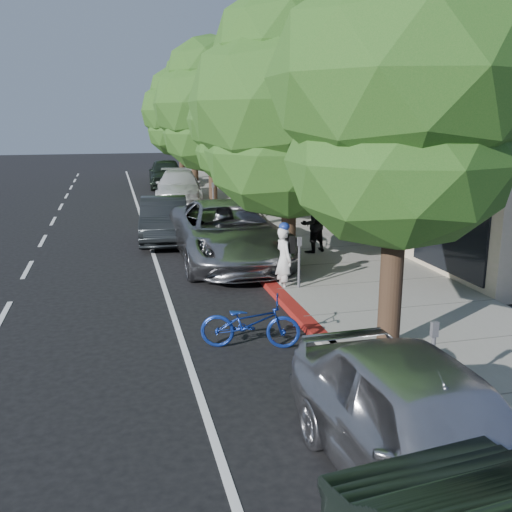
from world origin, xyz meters
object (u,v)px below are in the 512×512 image
object	(u,v)px
pedestrian	(312,224)
street_tree_5	(181,112)
street_tree_0	(403,85)
dark_sedan	(164,220)
street_tree_2	(240,122)
cyclist	(284,259)
near_car_a	(428,433)
street_tree_3	(212,106)
white_pickup	(179,187)
silver_suv	(228,232)
dark_suv_far	(166,173)
street_tree_1	(290,106)
bicycle	(250,323)
street_tree_4	(193,104)

from	to	relation	value
pedestrian	street_tree_5	bearing A→B (deg)	-110.51
street_tree_0	dark_sedan	xyz separation A→B (m)	(-2.96, 11.00, -3.96)
street_tree_2	cyclist	size ratio (longest dim) A/B	4.03
near_car_a	pedestrian	size ratio (longest dim) A/B	2.69
street_tree_3	white_pickup	bearing A→B (deg)	125.88
street_tree_2	street_tree_5	distance (m)	18.01
silver_suv	pedestrian	world-z (taller)	pedestrian
pedestrian	cyclist	bearing A→B (deg)	36.13
dark_suv_far	street_tree_2	bearing A→B (deg)	-81.53
dark_sedan	street_tree_2	bearing A→B (deg)	24.06
street_tree_1	dark_sedan	size ratio (longest dim) A/B	1.67
near_car_a	street_tree_5	bearing A→B (deg)	85.88
street_tree_1	street_tree_3	world-z (taller)	street_tree_3
dark_suv_far	silver_suv	bearing A→B (deg)	-86.98
street_tree_2	bicycle	xyz separation A→B (m)	(-2.29, -10.98, -3.53)
street_tree_2	silver_suv	distance (m)	5.65
street_tree_2	street_tree_3	size ratio (longest dim) A/B	0.83
white_pickup	near_car_a	distance (m)	23.60
cyclist	bicycle	world-z (taller)	cyclist
street_tree_3	white_pickup	world-z (taller)	street_tree_3
street_tree_3	dark_suv_far	xyz separation A→B (m)	(-1.40, 8.67, -3.82)
street_tree_4	pedestrian	distance (m)	17.00
street_tree_4	near_car_a	xyz separation A→B (m)	(-1.40, -27.67, -4.08)
street_tree_2	street_tree_1	bearing A→B (deg)	-90.00
silver_suv	near_car_a	xyz separation A→B (m)	(0.00, -11.17, -0.08)
street_tree_1	street_tree_3	bearing A→B (deg)	90.00
street_tree_1	dark_sedan	distance (m)	6.90
white_pickup	dark_sedan	bearing A→B (deg)	-93.31
white_pickup	pedestrian	xyz separation A→B (m)	(2.62, -12.44, 0.24)
dark_sedan	dark_suv_far	world-z (taller)	dark_suv_far
near_car_a	white_pickup	bearing A→B (deg)	88.26
silver_suv	near_car_a	world-z (taller)	silver_suv
cyclist	white_pickup	distance (m)	15.67
street_tree_1	dark_sedan	world-z (taller)	street_tree_1
dark_suv_far	cyclist	bearing A→B (deg)	-85.06
street_tree_2	silver_suv	xyz separation A→B (m)	(-1.40, -4.50, -3.12)
street_tree_2	cyclist	distance (m)	8.38
white_pickup	near_car_a	xyz separation A→B (m)	(0.00, -23.60, 0.01)
pedestrian	street_tree_1	bearing A→B (deg)	27.05
white_pickup	cyclist	bearing A→B (deg)	-80.68
pedestrian	near_car_a	bearing A→B (deg)	53.16
street_tree_1	street_tree_3	xyz separation A→B (m)	(0.00, 12.00, 0.21)
silver_suv	dark_sedan	world-z (taller)	silver_suv
street_tree_0	pedestrian	distance (m)	8.43
street_tree_4	dark_suv_far	world-z (taller)	street_tree_4
street_tree_0	bicycle	bearing A→B (deg)	155.96
silver_suv	dark_suv_far	size ratio (longest dim) A/B	1.27
bicycle	dark_suv_far	xyz separation A→B (m)	(0.89, 25.65, 0.37)
bicycle	white_pickup	size ratio (longest dim) A/B	0.34
dark_sedan	white_pickup	size ratio (longest dim) A/B	0.82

